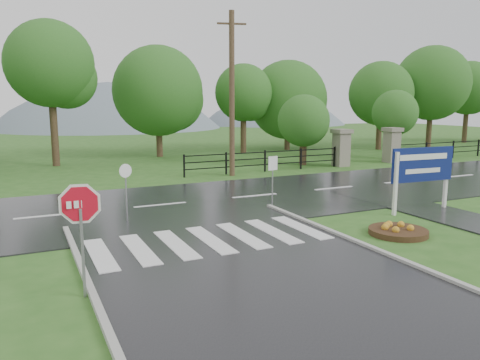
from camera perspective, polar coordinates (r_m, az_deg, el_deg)
ground at (r=9.13m, az=8.62°, el=-15.76°), size 120.00×120.00×0.00m
main_road at (r=17.86m, az=-9.69°, el=-3.15°), size 90.00×8.00×0.04m
walkway at (r=17.49m, az=24.58°, el=-4.17°), size 2.20×11.00×0.04m
crosswalk at (r=13.26m, az=-3.67°, el=-7.24°), size 6.50×2.80×0.02m
pillar_west at (r=28.99m, az=12.25°, el=3.98°), size 1.00×1.00×2.24m
pillar_east at (r=31.59m, az=18.01°, el=4.17°), size 1.00×1.00×2.24m
fence_west at (r=26.16m, az=3.07°, el=2.60°), size 9.58×0.08×1.20m
hills at (r=74.82m, az=-18.49°, el=-5.99°), size 102.00×48.00×48.00m
treeline at (r=31.55m, az=-14.97°, el=2.16°), size 83.20×5.20×10.00m
stop_sign at (r=9.67m, az=-18.88°, el=-3.86°), size 1.08×0.21×2.47m
estate_billboard at (r=17.64m, az=21.36°, el=1.40°), size 2.63×0.24×2.31m
flower_bed at (r=14.64m, az=18.72°, el=-5.84°), size 1.71×1.71×0.34m
reg_sign_small at (r=17.21m, az=4.01°, el=1.14°), size 0.42×0.10×1.91m
reg_sign_round at (r=15.50m, az=-13.74°, el=-0.54°), size 0.43×0.16×1.92m
utility_pole_east at (r=24.51m, az=-1.00°, el=10.46°), size 1.47×0.48×8.40m
entrance_tree_left at (r=29.08m, az=7.77°, el=7.15°), size 3.19×3.19×4.32m
entrance_tree_right at (r=33.65m, az=18.37°, el=7.74°), size 3.07×3.07×4.66m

